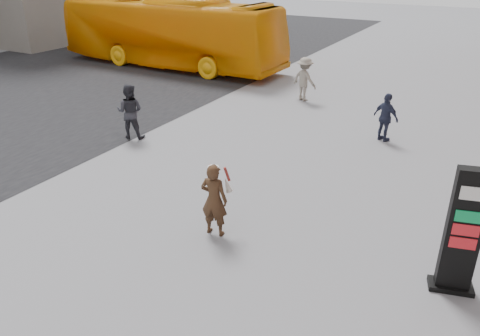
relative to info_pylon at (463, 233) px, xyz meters
The scene contains 8 objects.
ground 4.75m from the info_pylon, behind, with size 100.00×100.00×0.00m, color #9E9EA3.
road 18.11m from the info_pylon, 166.30° to the left, with size 16.00×60.00×0.01m, color black.
info_pylon is the anchor object (origin of this frame).
woman 4.54m from the info_pylon, behind, with size 0.63×0.59×1.56m.
bus 18.85m from the info_pylon, 141.54° to the left, with size 2.82×12.05×3.36m, color #F59D0A.
pedestrian_a 10.13m from the info_pylon, 163.19° to the left, with size 0.83×0.64×1.70m, color #2C2D34.
pedestrian_b 11.43m from the info_pylon, 124.93° to the left, with size 1.08×0.62×1.67m, color gray.
pedestrian_c 7.07m from the info_pylon, 112.85° to the left, with size 0.87×0.36×1.49m, color #2B3049.
Camera 1 is at (4.54, -6.72, 5.30)m, focal length 35.00 mm.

